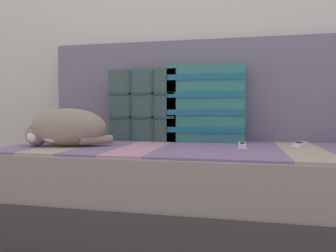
# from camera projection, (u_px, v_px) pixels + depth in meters

# --- Properties ---
(ground_plane) EXTENTS (14.00, 14.00, 0.00)m
(ground_plane) POSITION_uv_depth(u_px,v_px,m) (179.00, 235.00, 1.53)
(ground_plane) COLOR #A89E8E
(wall_behind) EXTENTS (6.00, 0.06, 2.50)m
(wall_behind) POSITION_uv_depth(u_px,v_px,m) (196.00, 2.00, 2.03)
(wall_behind) COLOR beige
(wall_behind) RESTS_ON ground_plane
(couch) EXTENTS (1.75, 0.89, 0.41)m
(couch) POSITION_uv_depth(u_px,v_px,m) (183.00, 187.00, 1.62)
(couch) COLOR #3D3838
(couch) RESTS_ON ground_plane
(sofa_backrest) EXTENTS (1.71, 0.14, 0.58)m
(sofa_backrest) POSITION_uv_depth(u_px,v_px,m) (194.00, 91.00, 1.96)
(sofa_backrest) COLOR slate
(sofa_backrest) RESTS_ON couch
(throw_pillow_quilted) EXTENTS (0.39, 0.14, 0.40)m
(throw_pillow_quilted) POSITION_uv_depth(u_px,v_px,m) (145.00, 106.00, 1.88)
(throw_pillow_quilted) COLOR #38514C
(throw_pillow_quilted) RESTS_ON couch
(throw_pillow_striped) EXTENTS (0.42, 0.14, 0.42)m
(throw_pillow_striped) POSITION_uv_depth(u_px,v_px,m) (206.00, 104.00, 1.80)
(throw_pillow_striped) COLOR #337A70
(throw_pillow_striped) RESTS_ON couch
(sleeping_cat) EXTENTS (0.41, 0.30, 0.18)m
(sleeping_cat) POSITION_uv_depth(u_px,v_px,m) (66.00, 128.00, 1.59)
(sleeping_cat) COLOR gray
(sleeping_cat) RESTS_ON couch
(game_remote_near) EXTENTS (0.05, 0.19, 0.02)m
(game_remote_near) POSITION_uv_depth(u_px,v_px,m) (242.00, 145.00, 1.55)
(game_remote_near) COLOR white
(game_remote_near) RESTS_ON couch
(game_remote_far) EXTENTS (0.12, 0.19, 0.02)m
(game_remote_far) POSITION_uv_depth(u_px,v_px,m) (300.00, 145.00, 1.57)
(game_remote_far) COLOR white
(game_remote_far) RESTS_ON couch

